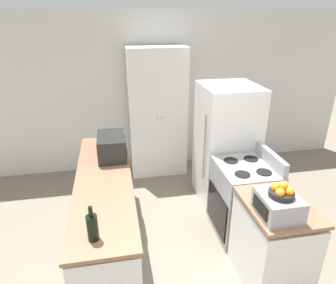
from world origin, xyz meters
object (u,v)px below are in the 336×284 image
at_px(refrigerator, 226,144).
at_px(wine_bottle, 92,227).
at_px(toaster_oven, 278,205).
at_px(fruit_bowl, 282,191).
at_px(stove, 243,199).
at_px(pantry_cabinet, 157,113).
at_px(microwave, 112,146).

relative_size(refrigerator, wine_bottle, 5.54).
bearing_deg(toaster_oven, fruit_bowl, -84.29).
height_order(stove, wine_bottle, wine_bottle).
bearing_deg(wine_bottle, pantry_cabinet, 70.84).
distance_m(microwave, wine_bottle, 1.47).
xyz_separation_m(stove, fruit_bowl, (-0.13, -0.91, 0.70)).
bearing_deg(fruit_bowl, pantry_cabinet, 103.68).
xyz_separation_m(microwave, toaster_oven, (1.40, -1.45, -0.04)).
relative_size(pantry_cabinet, wine_bottle, 6.86).
xyz_separation_m(stove, wine_bottle, (-1.70, -0.90, 0.56)).
relative_size(wine_bottle, fruit_bowl, 1.41).
bearing_deg(refrigerator, microwave, -171.69).
relative_size(stove, fruit_bowl, 4.97).
relative_size(pantry_cabinet, stove, 1.95).
bearing_deg(microwave, pantry_cabinet, 57.89).
height_order(refrigerator, microwave, refrigerator).
height_order(microwave, wine_bottle, wine_bottle).
bearing_deg(microwave, stove, -20.02).
xyz_separation_m(microwave, fruit_bowl, (1.40, -1.46, 0.12)).
relative_size(refrigerator, microwave, 3.41).
relative_size(stove, toaster_oven, 2.90).
xyz_separation_m(microwave, wine_bottle, (-0.17, -1.46, -0.02)).
distance_m(wine_bottle, toaster_oven, 1.57).
xyz_separation_m(wine_bottle, toaster_oven, (1.57, 0.01, -0.01)).
distance_m(stove, refrigerator, 0.87).
bearing_deg(stove, pantry_cabinet, 113.85).
xyz_separation_m(stove, refrigerator, (0.05, 0.78, 0.38)).
bearing_deg(pantry_cabinet, fruit_bowl, -76.32).
xyz_separation_m(refrigerator, wine_bottle, (-1.74, -1.69, 0.18)).
height_order(pantry_cabinet, stove, pantry_cabinet).
xyz_separation_m(pantry_cabinet, refrigerator, (0.82, -0.97, -0.20)).
relative_size(microwave, fruit_bowl, 2.30).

